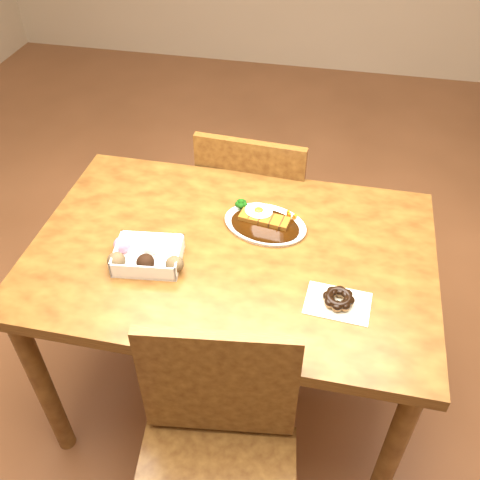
% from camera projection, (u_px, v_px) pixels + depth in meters
% --- Properties ---
extents(ground, '(6.00, 6.00, 0.00)m').
position_uv_depth(ground, '(234.00, 388.00, 2.10)').
color(ground, brown).
rests_on(ground, ground).
extents(table, '(1.20, 0.80, 0.75)m').
position_uv_depth(table, '(232.00, 272.00, 1.66)').
color(table, '#45220D').
rests_on(table, ground).
extents(chair_far, '(0.45, 0.45, 0.87)m').
position_uv_depth(chair_far, '(256.00, 209.00, 2.17)').
color(chair_far, '#45220D').
rests_on(chair_far, ground).
extents(chair_near, '(0.47, 0.47, 0.87)m').
position_uv_depth(chair_near, '(216.00, 468.00, 1.38)').
color(chair_near, '#45220D').
rests_on(chair_near, ground).
extents(katsu_curry_plate, '(0.29, 0.24, 0.05)m').
position_uv_depth(katsu_curry_plate, '(264.00, 222.00, 1.67)').
color(katsu_curry_plate, white).
rests_on(katsu_curry_plate, table).
extents(donut_box, '(0.23, 0.17, 0.05)m').
position_uv_depth(donut_box, '(146.00, 255.00, 1.54)').
color(donut_box, white).
rests_on(donut_box, table).
extents(pon_de_ring, '(0.18, 0.13, 0.03)m').
position_uv_depth(pon_de_ring, '(338.00, 299.00, 1.42)').
color(pon_de_ring, silver).
rests_on(pon_de_ring, table).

